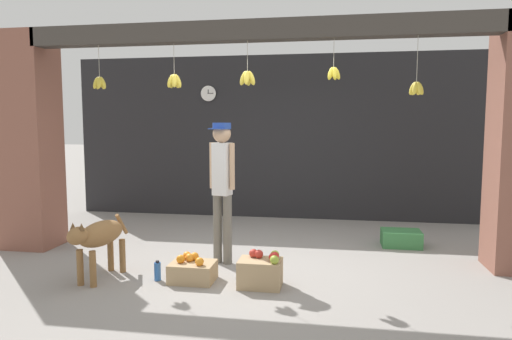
{
  "coord_description": "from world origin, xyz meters",
  "views": [
    {
      "loc": [
        0.98,
        -5.42,
        1.73
      ],
      "look_at": [
        0.0,
        0.42,
        1.13
      ],
      "focal_mm": 32.0,
      "sensor_mm": 36.0,
      "label": 1
    }
  ],
  "objects_px": {
    "dog": "(99,237)",
    "fruit_crate_oranges": "(193,270)",
    "water_bottle": "(158,271)",
    "fruit_crate_apples": "(261,271)",
    "shopkeeper": "(222,180)",
    "wall_clock": "(208,93)",
    "produce_box_green": "(401,238)"
  },
  "relations": [
    {
      "from": "shopkeeper",
      "to": "wall_clock",
      "type": "height_order",
      "value": "wall_clock"
    },
    {
      "from": "fruit_crate_oranges",
      "to": "fruit_crate_apples",
      "type": "xyz_separation_m",
      "value": [
        0.77,
        -0.04,
        0.05
      ]
    },
    {
      "from": "fruit_crate_apples",
      "to": "wall_clock",
      "type": "relative_size",
      "value": 1.51
    },
    {
      "from": "fruit_crate_apples",
      "to": "wall_clock",
      "type": "bearing_deg",
      "value": 113.33
    },
    {
      "from": "produce_box_green",
      "to": "water_bottle",
      "type": "distance_m",
      "value": 3.45
    },
    {
      "from": "shopkeeper",
      "to": "fruit_crate_oranges",
      "type": "bearing_deg",
      "value": 92.3
    },
    {
      "from": "fruit_crate_oranges",
      "to": "wall_clock",
      "type": "distance_m",
      "value": 4.22
    },
    {
      "from": "dog",
      "to": "shopkeeper",
      "type": "height_order",
      "value": "shopkeeper"
    },
    {
      "from": "fruit_crate_apples",
      "to": "produce_box_green",
      "type": "relative_size",
      "value": 0.84
    },
    {
      "from": "fruit_crate_apples",
      "to": "wall_clock",
      "type": "distance_m",
      "value": 4.44
    },
    {
      "from": "shopkeeper",
      "to": "fruit_crate_apples",
      "type": "height_order",
      "value": "shopkeeper"
    },
    {
      "from": "fruit_crate_oranges",
      "to": "water_bottle",
      "type": "bearing_deg",
      "value": -173.88
    },
    {
      "from": "shopkeeper",
      "to": "produce_box_green",
      "type": "xyz_separation_m",
      "value": [
        2.31,
        1.17,
        -0.93
      ]
    },
    {
      "from": "dog",
      "to": "fruit_crate_oranges",
      "type": "relative_size",
      "value": 2.06
    },
    {
      "from": "produce_box_green",
      "to": "dog",
      "type": "bearing_deg",
      "value": -150.33
    },
    {
      "from": "shopkeeper",
      "to": "fruit_crate_oranges",
      "type": "distance_m",
      "value": 1.17
    },
    {
      "from": "produce_box_green",
      "to": "wall_clock",
      "type": "relative_size",
      "value": 1.79
    },
    {
      "from": "fruit_crate_apples",
      "to": "water_bottle",
      "type": "height_order",
      "value": "fruit_crate_apples"
    },
    {
      "from": "water_bottle",
      "to": "fruit_crate_apples",
      "type": "bearing_deg",
      "value": -0.08
    },
    {
      "from": "shopkeeper",
      "to": "water_bottle",
      "type": "relative_size",
      "value": 7.81
    },
    {
      "from": "dog",
      "to": "fruit_crate_apples",
      "type": "relative_size",
      "value": 2.18
    },
    {
      "from": "dog",
      "to": "wall_clock",
      "type": "relative_size",
      "value": 3.3
    },
    {
      "from": "dog",
      "to": "shopkeeper",
      "type": "distance_m",
      "value": 1.56
    },
    {
      "from": "fruit_crate_apples",
      "to": "water_bottle",
      "type": "xyz_separation_m",
      "value": [
        -1.16,
        0.0,
        -0.06
      ]
    },
    {
      "from": "produce_box_green",
      "to": "water_bottle",
      "type": "height_order",
      "value": "produce_box_green"
    },
    {
      "from": "fruit_crate_apples",
      "to": "wall_clock",
      "type": "xyz_separation_m",
      "value": [
        -1.54,
        3.58,
        2.12
      ]
    },
    {
      "from": "water_bottle",
      "to": "wall_clock",
      "type": "xyz_separation_m",
      "value": [
        -0.38,
        3.58,
        2.18
      ]
    },
    {
      "from": "dog",
      "to": "water_bottle",
      "type": "height_order",
      "value": "dog"
    },
    {
      "from": "wall_clock",
      "to": "fruit_crate_oranges",
      "type": "bearing_deg",
      "value": -77.66
    },
    {
      "from": "shopkeeper",
      "to": "water_bottle",
      "type": "xyz_separation_m",
      "value": [
        -0.56,
        -0.75,
        -0.94
      ]
    },
    {
      "from": "fruit_crate_apples",
      "to": "water_bottle",
      "type": "bearing_deg",
      "value": 179.92
    },
    {
      "from": "shopkeeper",
      "to": "dog",
      "type": "bearing_deg",
      "value": 50.47
    }
  ]
}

